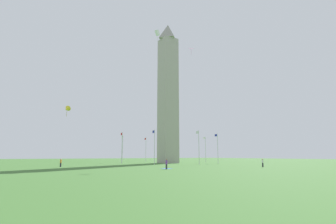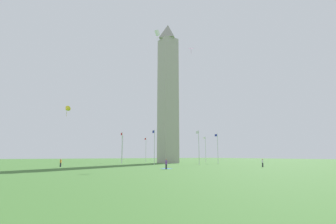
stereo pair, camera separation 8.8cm
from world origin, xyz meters
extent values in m
plane|color=#3D6B2D|center=(0.00, 0.00, 0.00)|extent=(260.00, 260.00, 0.00)
cube|color=#A8A399|center=(0.00, 0.00, 19.68)|extent=(4.92, 4.92, 39.37)
pyramid|color=gray|center=(0.00, 0.00, 42.05)|extent=(4.92, 4.92, 5.37)
cylinder|color=silver|center=(14.73, 0.00, 4.26)|extent=(0.14, 0.14, 8.52)
cube|color=red|center=(15.28, 0.00, 8.07)|extent=(1.00, 0.03, 0.64)
cylinder|color=silver|center=(10.42, 10.42, 4.26)|extent=(0.14, 0.14, 8.52)
cube|color=white|center=(10.97, 10.42, 8.07)|extent=(1.00, 0.03, 0.64)
cylinder|color=silver|center=(0.00, 14.73, 4.26)|extent=(0.14, 0.14, 8.52)
cube|color=red|center=(0.55, 14.73, 8.07)|extent=(1.00, 0.03, 0.64)
cylinder|color=silver|center=(-10.42, 10.42, 4.26)|extent=(0.14, 0.14, 8.52)
cube|color=#1E2D99|center=(-9.87, 10.42, 8.07)|extent=(1.00, 0.03, 0.64)
cylinder|color=silver|center=(-14.73, 0.00, 4.26)|extent=(0.14, 0.14, 8.52)
cube|color=white|center=(-14.18, 0.00, 8.07)|extent=(1.00, 0.03, 0.64)
cylinder|color=silver|center=(-10.42, -10.42, 4.26)|extent=(0.14, 0.14, 8.52)
cube|color=#1E2D99|center=(-9.87, -10.42, 8.07)|extent=(1.00, 0.03, 0.64)
cylinder|color=silver|center=(0.00, -14.73, 4.26)|extent=(0.14, 0.14, 8.52)
cube|color=white|center=(0.55, -14.73, 8.07)|extent=(1.00, 0.03, 0.64)
cylinder|color=silver|center=(10.42, -10.42, 4.26)|extent=(0.14, 0.14, 8.52)
cube|color=red|center=(10.97, -10.42, 8.07)|extent=(1.00, 0.03, 0.64)
cylinder|color=#2D2D38|center=(-28.69, 18.21, 0.40)|extent=(0.29, 0.29, 0.80)
cylinder|color=purple|center=(-28.69, 18.21, 1.13)|extent=(0.32, 0.32, 0.65)
sphere|color=#936B4C|center=(-28.69, 18.21, 1.57)|extent=(0.24, 0.24, 0.24)
cylinder|color=#2D2D38|center=(-31.41, -2.56, 0.40)|extent=(0.29, 0.29, 0.80)
cylinder|color=white|center=(-31.41, -2.56, 1.08)|extent=(0.32, 0.32, 0.56)
sphere|color=tan|center=(-31.41, -2.56, 1.48)|extent=(0.24, 0.24, 0.24)
cylinder|color=#2D2D38|center=(-10.42, 31.52, 0.40)|extent=(0.29, 0.29, 0.80)
cylinder|color=orange|center=(-10.42, 31.52, 1.09)|extent=(0.32, 0.32, 0.57)
sphere|color=tan|center=(-10.42, 31.52, 1.49)|extent=(0.24, 0.24, 0.24)
cone|color=yellow|center=(-12.57, 31.45, 11.28)|extent=(1.77, 1.72, 1.43)
cylinder|color=#A4921C|center=(-12.57, 31.45, 10.41)|extent=(0.04, 0.04, 1.31)
cube|color=pink|center=(-15.10, 2.22, 30.11)|extent=(1.58, 1.61, 0.57)
cylinder|color=#A44A79|center=(-15.10, 2.22, 29.14)|extent=(0.04, 0.04, 1.45)
cube|color=white|center=(-15.40, 12.66, 31.52)|extent=(0.92, 1.32, 1.45)
cylinder|color=#A7A7A7|center=(-15.40, 12.66, 30.39)|extent=(0.04, 0.04, 1.69)
cube|color=blue|center=(-26.93, 17.10, 0.01)|extent=(2.04, 1.73, 0.01)
camera|label=1|loc=(-63.98, 39.95, 2.22)|focal=26.48mm
camera|label=2|loc=(-64.02, 39.87, 2.22)|focal=26.48mm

